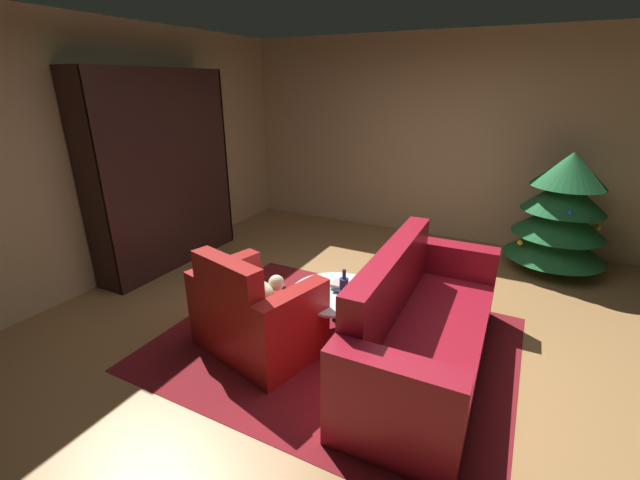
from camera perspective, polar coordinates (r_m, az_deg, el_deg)
name	(u,v)px	position (r m, az deg, el deg)	size (l,w,h in m)	color
ground_plane	(359,341)	(3.63, 5.45, -13.74)	(7.06, 7.06, 0.00)	#9C7042
wall_back	(447,140)	(5.90, 17.09, 13.04)	(5.90, 0.06, 2.67)	tan
wall_left	(101,157)	(4.91, -27.91, 10.11)	(0.06, 6.00, 2.67)	tan
area_rug	(335,343)	(3.59, 2.14, -13.95)	(2.82, 2.27, 0.01)	maroon
bookshelf_unit	(170,170)	(5.14, -19.93, 9.11)	(0.40, 1.80, 2.20)	black
armchair_red	(255,316)	(3.40, -9.02, -10.29)	(1.09, 0.89, 0.88)	maroon
couch_red	(420,329)	(3.29, 13.68, -11.87)	(0.82, 2.08, 0.92)	maroon
coffee_table	(336,295)	(3.51, 2.25, -7.64)	(0.77, 0.77, 0.41)	black
book_stack_on_table	(345,287)	(3.50, 3.45, -6.45)	(0.22, 0.18, 0.07)	#3A8444
bottle_on_table	(344,291)	(3.25, 3.30, -7.00)	(0.07, 0.07, 0.30)	navy
decorated_tree	(561,213)	(5.35, 30.32, 3.21)	(1.07, 1.07, 1.36)	brown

